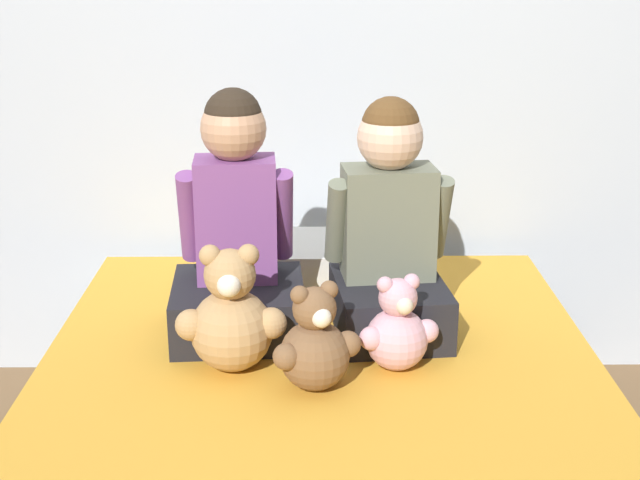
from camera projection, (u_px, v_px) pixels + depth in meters
name	position (u px, v px, depth m)	size (l,w,h in m)	color
wall_behind_bed	(317.00, 10.00, 2.85)	(8.00, 0.06, 2.50)	silver
child_on_left	(237.00, 239.00, 2.34)	(0.37, 0.35, 0.65)	black
child_on_right	(389.00, 236.00, 2.34)	(0.34, 0.36, 0.63)	black
teddy_bear_held_by_left_child	(231.00, 318.00, 2.15)	(0.27, 0.20, 0.32)	tan
teddy_bear_held_by_right_child	(397.00, 330.00, 2.16)	(0.20, 0.15, 0.24)	#DBA3B2
teddy_bear_between_children	(315.00, 345.00, 2.07)	(0.21, 0.17, 0.26)	brown
pillow_at_headboard	(318.00, 259.00, 2.79)	(0.46, 0.31, 0.11)	silver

